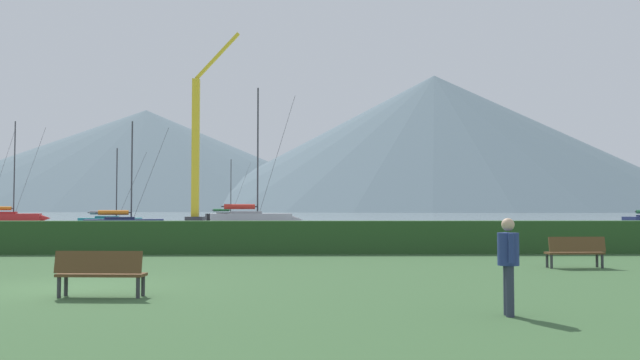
# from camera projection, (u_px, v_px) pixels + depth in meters

# --- Properties ---
(ground_plane) EXTENTS (1000.00, 1000.00, 0.00)m
(ground_plane) POSITION_uv_depth(u_px,v_px,m) (69.00, 288.00, 14.82)
(ground_plane) COLOR #385B33
(harbor_water) EXTENTS (320.00, 246.00, 0.00)m
(harbor_water) POSITION_uv_depth(u_px,v_px,m) (287.00, 215.00, 151.68)
(harbor_water) COLOR #8C9EA3
(harbor_water) RESTS_ON ground_plane
(hedge_line) EXTENTS (80.00, 1.20, 1.30)m
(hedge_line) POSITION_uv_depth(u_px,v_px,m) (172.00, 237.00, 25.84)
(hedge_line) COLOR #284C23
(hedge_line) RESTS_ON ground_plane
(sailboat_slip_2) EXTENTS (8.49, 4.23, 12.10)m
(sailboat_slip_2) POSITION_uv_depth(u_px,v_px,m) (9.00, 217.00, 76.54)
(sailboat_slip_2) COLOR red
(sailboat_slip_2) RESTS_ON harbor_water
(sailboat_slip_3) EXTENTS (6.64, 3.14, 7.39)m
(sailboat_slip_3) POSITION_uv_depth(u_px,v_px,m) (112.00, 222.00, 60.32)
(sailboat_slip_3) COLOR #19707A
(sailboat_slip_3) RESTS_ON harbor_water
(sailboat_slip_4) EXTENTS (9.36, 3.93, 13.79)m
(sailboat_slip_4) POSITION_uv_depth(u_px,v_px,m) (252.00, 218.00, 64.16)
(sailboat_slip_4) COLOR #9E9EA3
(sailboat_slip_4) RESTS_ON harbor_water
(sailboat_slip_6) EXTENTS (7.17, 3.58, 8.86)m
(sailboat_slip_6) POSITION_uv_depth(u_px,v_px,m) (228.00, 216.00, 93.83)
(sailboat_slip_6) COLOR black
(sailboat_slip_6) RESTS_ON harbor_water
(sailboat_slip_8) EXTENTS (7.01, 3.39, 8.63)m
(sailboat_slip_8) POSITION_uv_depth(u_px,v_px,m) (126.00, 224.00, 50.67)
(sailboat_slip_8) COLOR navy
(sailboat_slip_8) RESTS_ON harbor_water
(park_bench_near_path) EXTENTS (1.74, 0.54, 0.95)m
(park_bench_near_path) POSITION_uv_depth(u_px,v_px,m) (575.00, 250.00, 19.59)
(park_bench_near_path) COLOR brown
(park_bench_near_path) RESTS_ON ground_plane
(park_bench_under_tree) EXTENTS (1.80, 0.57, 0.95)m
(park_bench_under_tree) POSITION_uv_depth(u_px,v_px,m) (100.00, 271.00, 13.21)
(park_bench_under_tree) COLOR brown
(park_bench_under_tree) RESTS_ON ground_plane
(person_seated_viewer) EXTENTS (0.36, 0.57, 1.65)m
(person_seated_viewer) POSITION_uv_depth(u_px,v_px,m) (508.00, 258.00, 10.96)
(person_seated_viewer) COLOR #2D3347
(person_seated_viewer) RESTS_ON ground_plane
(dock_crane) EXTENTS (6.00, 2.00, 22.17)m
(dock_crane) POSITION_uv_depth(u_px,v_px,m) (197.00, 158.00, 74.57)
(dock_crane) COLOR #333338
(dock_crane) RESTS_ON ground_plane
(distant_hill_west_ridge) EXTENTS (291.05, 291.05, 77.73)m
(distant_hill_west_ridge) POSITION_uv_depth(u_px,v_px,m) (435.00, 143.00, 370.88)
(distant_hill_west_ridge) COLOR slate
(distant_hill_west_ridge) RESTS_ON ground_plane
(distant_hill_central_peak) EXTENTS (300.71, 300.71, 63.41)m
(distant_hill_central_peak) POSITION_uv_depth(u_px,v_px,m) (146.00, 160.00, 407.95)
(distant_hill_central_peak) COLOR slate
(distant_hill_central_peak) RESTS_ON ground_plane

